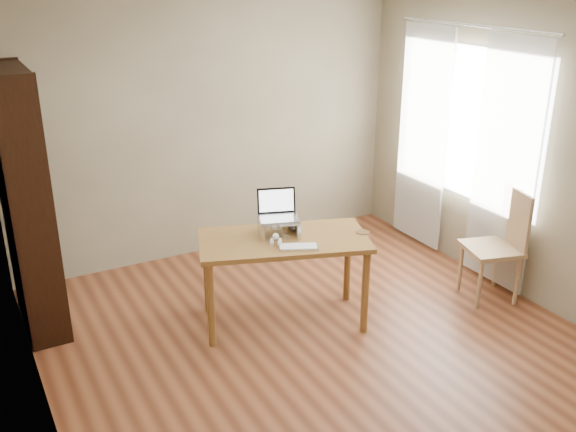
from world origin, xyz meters
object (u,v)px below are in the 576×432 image
object	(u,v)px
chair	(499,240)
desk	(284,250)
bookshelf	(27,203)
laptop	(276,211)
cat	(273,226)
keyboard	(298,247)

from	to	relation	value
chair	desk	bearing A→B (deg)	-179.02
chair	bookshelf	bearing A→B (deg)	174.18
laptop	chair	bearing A→B (deg)	-0.08
desk	cat	world-z (taller)	cat
chair	cat	bearing A→B (deg)	178.15
bookshelf	cat	bearing A→B (deg)	-26.17
desk	keyboard	xyz separation A→B (m)	(0.01, -0.22, 0.11)
bookshelf	desk	xyz separation A→B (m)	(1.75, -0.96, -0.40)
desk	laptop	size ratio (longest dim) A/B	4.09
laptop	chair	world-z (taller)	laptop
laptop	desk	bearing A→B (deg)	-71.05
bookshelf	cat	world-z (taller)	bookshelf
laptop	chair	xyz separation A→B (m)	(1.86, -0.64, -0.40)
laptop	chair	size ratio (longest dim) A/B	0.37
keyboard	cat	size ratio (longest dim) A/B	0.67
desk	chair	xyz separation A→B (m)	(1.86, -0.51, -0.11)
desk	chair	size ratio (longest dim) A/B	1.50
laptop	cat	xyz separation A→B (m)	(-0.03, -0.02, -0.12)
bookshelf	cat	xyz separation A→B (m)	(1.72, -0.85, -0.23)
bookshelf	chair	world-z (taller)	bookshelf
bookshelf	keyboard	xyz separation A→B (m)	(1.76, -1.18, -0.29)
laptop	keyboard	bearing A→B (deg)	-69.65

